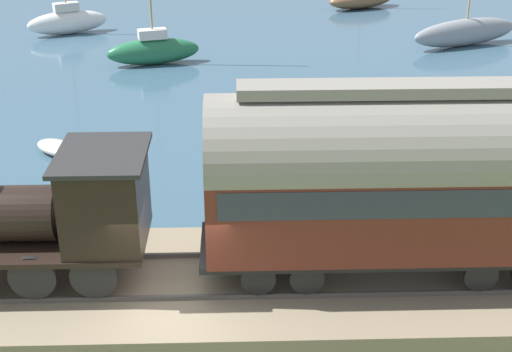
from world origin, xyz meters
name	(u,v)px	position (x,y,z in m)	size (l,w,h in m)	color
ground_plane	(175,323)	(0.00, 0.00, 0.00)	(200.00, 200.00, 0.00)	#516B38
rail_embankment	(177,286)	(1.05, 0.00, 0.25)	(4.77, 56.00, 0.61)	#84755B
steam_locomotive	(55,209)	(1.05, 2.58, 2.30)	(2.38, 5.36, 3.48)	black
passenger_coach	(393,174)	(1.05, -4.82, 3.05)	(2.46, 8.49, 4.50)	black
sailboat_green	(153,49)	(20.60, 2.47, 0.73)	(2.21, 4.56, 8.83)	#236B42
sailboat_white	(67,21)	(26.90, 7.86, 0.72)	(2.89, 4.44, 6.33)	white
sailboat_gray	(465,32)	(23.60, -13.48, 0.74)	(3.49, 6.36, 6.91)	gray
rowboat_off_pier	(58,148)	(9.64, 4.63, 0.22)	(1.99, 2.11, 0.42)	#B7B2A3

